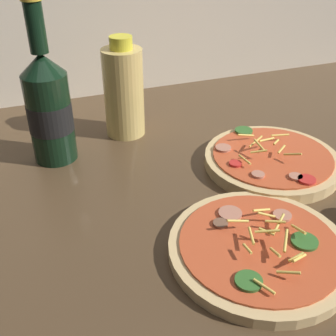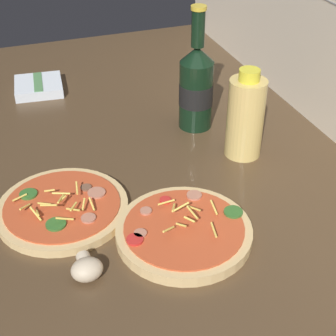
{
  "view_description": "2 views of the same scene",
  "coord_description": "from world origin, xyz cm",
  "px_view_note": "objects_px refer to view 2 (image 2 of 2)",
  "views": [
    {
      "loc": [
        -20.38,
        -48.27,
        41.0
      ],
      "look_at": [
        -0.88,
        3.83,
        5.86
      ],
      "focal_mm": 45.0,
      "sensor_mm": 36.0,
      "label": 1
    },
    {
      "loc": [
        78.07,
        -21.05,
        61.24
      ],
      "look_at": [
        4.34,
        5.28,
        7.25
      ],
      "focal_mm": 55.0,
      "sensor_mm": 36.0,
      "label": 2
    }
  ],
  "objects_px": {
    "pizza_far": "(184,231)",
    "beer_bottle": "(196,86)",
    "dish_towel": "(39,86)",
    "oil_bottle": "(245,117)",
    "mushroom_left": "(87,268)",
    "pizza_near": "(63,208)"
  },
  "relations": [
    {
      "from": "pizza_far",
      "to": "oil_bottle",
      "type": "height_order",
      "value": "oil_bottle"
    },
    {
      "from": "dish_towel",
      "to": "mushroom_left",
      "type": "bearing_deg",
      "value": -1.81
    },
    {
      "from": "beer_bottle",
      "to": "oil_bottle",
      "type": "distance_m",
      "value": 0.15
    },
    {
      "from": "oil_bottle",
      "to": "mushroom_left",
      "type": "bearing_deg",
      "value": -58.25
    },
    {
      "from": "pizza_far",
      "to": "dish_towel",
      "type": "distance_m",
      "value": 0.66
    },
    {
      "from": "dish_towel",
      "to": "oil_bottle",
      "type": "bearing_deg",
      "value": 39.07
    },
    {
      "from": "dish_towel",
      "to": "beer_bottle",
      "type": "bearing_deg",
      "value": 45.9
    },
    {
      "from": "pizza_far",
      "to": "dish_towel",
      "type": "xyz_separation_m",
      "value": [
        -0.64,
        -0.15,
        0.0
      ]
    },
    {
      "from": "mushroom_left",
      "to": "dish_towel",
      "type": "height_order",
      "value": "mushroom_left"
    },
    {
      "from": "pizza_far",
      "to": "mushroom_left",
      "type": "xyz_separation_m",
      "value": [
        0.04,
        -0.17,
        0.01
      ]
    },
    {
      "from": "beer_bottle",
      "to": "oil_bottle",
      "type": "bearing_deg",
      "value": 19.06
    },
    {
      "from": "pizza_near",
      "to": "pizza_far",
      "type": "bearing_deg",
      "value": 53.76
    },
    {
      "from": "pizza_far",
      "to": "beer_bottle",
      "type": "relative_size",
      "value": 0.84
    },
    {
      "from": "pizza_far",
      "to": "beer_bottle",
      "type": "bearing_deg",
      "value": 155.03
    },
    {
      "from": "mushroom_left",
      "to": "dish_towel",
      "type": "relative_size",
      "value": 0.39
    },
    {
      "from": "pizza_far",
      "to": "mushroom_left",
      "type": "bearing_deg",
      "value": -78.38
    },
    {
      "from": "pizza_near",
      "to": "mushroom_left",
      "type": "relative_size",
      "value": 4.47
    },
    {
      "from": "beer_bottle",
      "to": "pizza_near",
      "type": "bearing_deg",
      "value": -58.27
    },
    {
      "from": "pizza_far",
      "to": "oil_bottle",
      "type": "relative_size",
      "value": 1.22
    },
    {
      "from": "dish_towel",
      "to": "pizza_far",
      "type": "bearing_deg",
      "value": 13.22
    },
    {
      "from": "pizza_near",
      "to": "mushroom_left",
      "type": "distance_m",
      "value": 0.17
    },
    {
      "from": "pizza_near",
      "to": "mushroom_left",
      "type": "height_order",
      "value": "pizza_near"
    }
  ]
}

